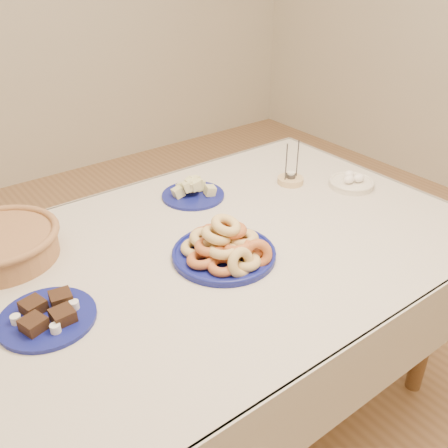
{
  "coord_description": "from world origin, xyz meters",
  "views": [
    {
      "loc": [
        -0.77,
        -1.07,
        1.6
      ],
      "look_at": [
        0.0,
        -0.05,
        0.85
      ],
      "focal_mm": 40.0,
      "sensor_mm": 36.0,
      "label": 1
    }
  ],
  "objects_px": {
    "candle_holder": "(291,179)",
    "egg_bowl": "(351,182)",
    "donut_platter": "(225,248)",
    "melon_plate": "(193,191)",
    "dining_table": "(215,273)",
    "brownie_plate": "(48,316)"
  },
  "relations": [
    {
      "from": "dining_table",
      "to": "melon_plate",
      "type": "xyz_separation_m",
      "value": [
        0.13,
        0.32,
        0.13
      ]
    },
    {
      "from": "donut_platter",
      "to": "egg_bowl",
      "type": "xyz_separation_m",
      "value": [
        0.68,
        0.09,
        -0.02
      ]
    },
    {
      "from": "donut_platter",
      "to": "brownie_plate",
      "type": "distance_m",
      "value": 0.53
    },
    {
      "from": "melon_plate",
      "to": "candle_holder",
      "type": "height_order",
      "value": "candle_holder"
    },
    {
      "from": "candle_holder",
      "to": "egg_bowl",
      "type": "bearing_deg",
      "value": -45.15
    },
    {
      "from": "donut_platter",
      "to": "candle_holder",
      "type": "xyz_separation_m",
      "value": [
        0.52,
        0.26,
        -0.02
      ]
    },
    {
      "from": "donut_platter",
      "to": "brownie_plate",
      "type": "bearing_deg",
      "value": 174.77
    },
    {
      "from": "dining_table",
      "to": "brownie_plate",
      "type": "height_order",
      "value": "brownie_plate"
    },
    {
      "from": "melon_plate",
      "to": "egg_bowl",
      "type": "relative_size",
      "value": 1.48
    },
    {
      "from": "dining_table",
      "to": "brownie_plate",
      "type": "xyz_separation_m",
      "value": [
        -0.54,
        -0.03,
        0.12
      ]
    },
    {
      "from": "donut_platter",
      "to": "dining_table",
      "type": "bearing_deg",
      "value": 79.25
    },
    {
      "from": "melon_plate",
      "to": "egg_bowl",
      "type": "xyz_separation_m",
      "value": [
        0.53,
        -0.3,
        -0.01
      ]
    },
    {
      "from": "dining_table",
      "to": "donut_platter",
      "type": "distance_m",
      "value": 0.16
    },
    {
      "from": "dining_table",
      "to": "melon_plate",
      "type": "relative_size",
      "value": 5.83
    },
    {
      "from": "melon_plate",
      "to": "candle_holder",
      "type": "bearing_deg",
      "value": -19.94
    },
    {
      "from": "dining_table",
      "to": "candle_holder",
      "type": "relative_size",
      "value": 10.07
    },
    {
      "from": "dining_table",
      "to": "egg_bowl",
      "type": "xyz_separation_m",
      "value": [
        0.67,
        0.02,
        0.12
      ]
    },
    {
      "from": "brownie_plate",
      "to": "candle_holder",
      "type": "height_order",
      "value": "candle_holder"
    },
    {
      "from": "melon_plate",
      "to": "donut_platter",
      "type": "bearing_deg",
      "value": -110.73
    },
    {
      "from": "candle_holder",
      "to": "brownie_plate",
      "type": "bearing_deg",
      "value": -168.56
    },
    {
      "from": "dining_table",
      "to": "egg_bowl",
      "type": "height_order",
      "value": "egg_bowl"
    },
    {
      "from": "candle_holder",
      "to": "donut_platter",
      "type": "bearing_deg",
      "value": -153.37
    }
  ]
}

